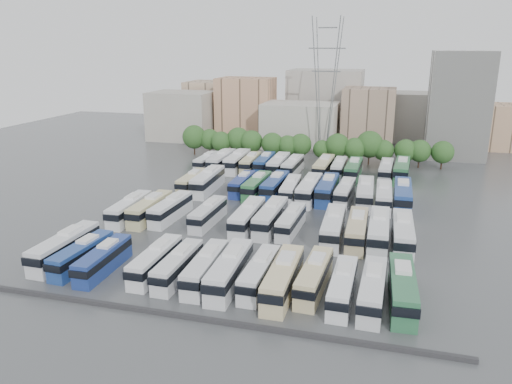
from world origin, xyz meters
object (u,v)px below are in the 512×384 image
(bus_r1_s12, at_px, (379,230))
(bus_r3_s12, at_px, (386,170))
(bus_r1_s1, at_px, (150,208))
(bus_r3_s0, at_px, (207,161))
(bus_r0_s8, at_px, (260,273))
(bus_r1_s0, at_px, (130,209))
(apartment_tower, at_px, (458,105))
(bus_r2_s8, at_px, (309,189))
(bus_r2_s13, at_px, (403,195))
(bus_r3_s13, at_px, (402,170))
(bus_r2_s7, at_px, (290,189))
(bus_r2_s12, at_px, (384,197))
(electricity_pylon, at_px, (326,81))
(bus_r0_s7, at_px, (230,270))
(bus_r0_s2, at_px, (103,259))
(bus_r1_s6, at_px, (247,217))
(bus_r0_s6, at_px, (206,268))
(bus_r1_s4, at_px, (208,214))
(bus_r0_s9, at_px, (283,277))
(bus_r3_s2, at_px, (237,161))
(bus_r1_s13, at_px, (403,233))
(bus_r1_s8, at_px, (291,221))
(bus_r3_s1, at_px, (222,161))
(bus_r0_s12, at_px, (373,289))
(bus_r2_s6, at_px, (275,186))
(bus_r3_s10, at_px, (353,170))
(bus_r2_s4, at_px, (242,184))
(bus_r0_s0, at_px, (65,247))
(bus_r3_s5, at_px, (279,164))
(bus_r2_s11, at_px, (365,193))
(bus_r1_s7, at_px, (271,217))
(bus_r3_s6, at_px, (293,166))
(bus_r1_s11, at_px, (357,229))
(bus_r3_s4, at_px, (265,163))
(bus_r2_s5, at_px, (257,185))
(bus_r0_s4, at_px, (156,260))
(bus_r0_s10, at_px, (314,276))
(bus_r3_s8, at_px, (324,167))
(bus_r2_s1, at_px, (192,181))
(bus_r1_s10, at_px, (333,227))
(bus_r0_s1, at_px, (82,254))
(bus_r3_s9, at_px, (339,168))
(bus_r3_s3, at_px, (251,163))
(bus_r0_s13, at_px, (402,288))
(bus_r2_s9, at_px, (327,189))
(bus_r2_s10, at_px, (345,192))

(bus_r1_s12, height_order, bus_r3_s12, bus_r1_s12)
(bus_r1_s1, xyz_separation_m, bus_r3_s0, (-3.49, 34.91, -0.15))
(bus_r0_s8, xyz_separation_m, bus_r1_s0, (-26.55, 16.97, 0.11))
(apartment_tower, relative_size, bus_r2_s8, 1.98)
(bus_r2_s13, height_order, bus_r3_s13, bus_r2_s13)
(bus_r2_s7, height_order, bus_r2_s12, bus_r2_s12)
(electricity_pylon, bearing_deg, bus_r0_s7, -90.30)
(bus_r0_s2, xyz_separation_m, bus_r1_s6, (13.12, 19.41, 0.24))
(bus_r0_s6, bearing_deg, bus_r1_s4, 107.78)
(electricity_pylon, distance_m, bus_r0_s9, 76.83)
(bus_r0_s9, bearing_deg, bus_r3_s2, 112.09)
(bus_r1_s13, bearing_deg, bus_r1_s8, 173.23)
(electricity_pylon, height_order, bus_r3_s1, electricity_pylon)
(bus_r0_s12, relative_size, bus_r2_s6, 0.94)
(apartment_tower, height_order, bus_r3_s10, apartment_tower)
(bus_r3_s10, relative_size, bus_r3_s13, 0.93)
(bus_r1_s4, relative_size, bus_r2_s4, 1.01)
(bus_r0_s0, height_order, bus_r3_s13, bus_r3_s13)
(bus_r3_s5, bearing_deg, bus_r2_s12, -38.94)
(bus_r1_s13, distance_m, bus_r2_s11, 19.67)
(bus_r1_s1, distance_m, bus_r3_s13, 54.14)
(bus_r1_s7, height_order, bus_r3_s6, bus_r1_s7)
(bus_r1_s11, distance_m, bus_r3_s4, 43.98)
(bus_r2_s5, xyz_separation_m, bus_r3_s5, (0.17, 17.36, 0.12))
(bus_r0_s4, xyz_separation_m, bus_r0_s10, (19.73, 0.94, 0.03))
(bus_r0_s7, bearing_deg, bus_r3_s8, 84.32)
(bus_r2_s1, bearing_deg, bus_r1_s7, -41.03)
(bus_r1_s10, bearing_deg, bus_r2_s7, 117.41)
(bus_r0_s1, relative_size, bus_r1_s13, 0.86)
(bus_r0_s4, xyz_separation_m, bus_r2_s1, (-9.96, 35.72, 0.01))
(electricity_pylon, relative_size, bus_r0_s0, 2.70)
(bus_r2_s1, bearing_deg, bus_r3_s9, 34.43)
(bus_r0_s6, relative_size, bus_r1_s6, 0.93)
(bus_r0_s9, xyz_separation_m, bus_r0_s12, (10.02, 0.15, -0.13))
(bus_r3_s3, bearing_deg, bus_r0_s13, -60.92)
(bus_r2_s4, bearing_deg, bus_r2_s8, -6.63)
(bus_r1_s12, xyz_separation_m, bus_r2_s1, (-36.30, 18.26, -0.25))
(bus_r1_s7, distance_m, bus_r3_s2, 38.37)
(bus_r3_s6, xyz_separation_m, bus_r3_s13, (23.04, 1.98, 0.23))
(bus_r0_s4, xyz_separation_m, bus_r2_s9, (16.39, 36.63, 0.25))
(bus_r0_s7, relative_size, bus_r3_s8, 0.97)
(bus_r0_s0, xyz_separation_m, bus_r1_s12, (39.63, 17.14, 0.08))
(bus_r1_s1, height_order, bus_r1_s8, bus_r1_s1)
(bus_r2_s13, relative_size, bus_r3_s3, 1.16)
(bus_r2_s10, bearing_deg, bus_r0_s7, -102.17)
(bus_r0_s13, height_order, bus_r3_s4, bus_r0_s13)
(bus_r0_s4, bearing_deg, apartment_tower, 62.34)
(bus_r2_s9, bearing_deg, bus_r0_s7, -99.60)
(bus_r2_s7, height_order, bus_r3_s6, bus_r3_s6)
(bus_r2_s7, relative_size, bus_r3_s1, 0.89)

